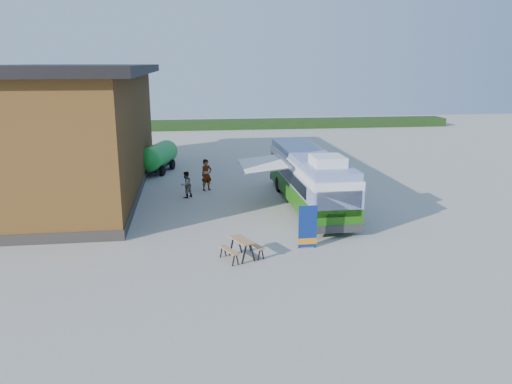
{
  "coord_description": "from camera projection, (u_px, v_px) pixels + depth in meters",
  "views": [
    {
      "loc": [
        -3.48,
        -21.38,
        7.62
      ],
      "look_at": [
        -0.28,
        2.36,
        1.4
      ],
      "focal_mm": 35.0,
      "sensor_mm": 36.0,
      "label": 1
    }
  ],
  "objects": [
    {
      "name": "slurry_tanker",
      "position": [
        158.0,
        156.0,
        35.54
      ],
      "size": [
        2.68,
        5.36,
        2.04
      ],
      "rotation": [
        0.0,
        0.0,
        -0.29
      ],
      "color": "green",
      "rests_on": "ground"
    },
    {
      "name": "hedge",
      "position": [
        284.0,
        124.0,
        60.24
      ],
      "size": [
        40.0,
        3.0,
        1.0
      ],
      "primitive_type": "cube",
      "color": "#264419",
      "rests_on": "ground"
    },
    {
      "name": "person_b",
      "position": [
        186.0,
        185.0,
        28.87
      ],
      "size": [
        0.95,
        0.94,
        1.55
      ],
      "primitive_type": "imported",
      "rotation": [
        0.0,
        0.0,
        -2.38
      ],
      "color": "#999999",
      "rests_on": "ground"
    },
    {
      "name": "ground",
      "position": [
        269.0,
        234.0,
        22.88
      ],
      "size": [
        100.0,
        100.0,
        0.0
      ],
      "primitive_type": "plane",
      "color": "#BCB7AD",
      "rests_on": "ground"
    },
    {
      "name": "person_a",
      "position": [
        207.0,
        175.0,
        30.49
      ],
      "size": [
        0.84,
        0.74,
        1.94
      ],
      "primitive_type": "imported",
      "rotation": [
        0.0,
        0.0,
        0.49
      ],
      "color": "#999999",
      "rests_on": "ground"
    },
    {
      "name": "banner",
      "position": [
        308.0,
        231.0,
        21.0
      ],
      "size": [
        0.81,
        0.19,
        1.87
      ],
      "rotation": [
        0.0,
        0.0,
        0.01
      ],
      "color": "navy",
      "rests_on": "ground"
    },
    {
      "name": "bus",
      "position": [
        309.0,
        177.0,
        27.05
      ],
      "size": [
        2.45,
        11.07,
        3.4
      ],
      "rotation": [
        0.0,
        0.0,
        0.01
      ],
      "color": "#227112",
      "rests_on": "ground"
    },
    {
      "name": "barn",
      "position": [
        72.0,
        131.0,
        30.21
      ],
      "size": [
        9.6,
        21.2,
        7.5
      ],
      "color": "brown",
      "rests_on": "ground"
    },
    {
      "name": "picnic_table",
      "position": [
        242.0,
        244.0,
        19.89
      ],
      "size": [
        1.79,
        1.7,
        0.8
      ],
      "rotation": [
        0.0,
        0.0,
        0.4
      ],
      "color": "#A77A4F",
      "rests_on": "ground"
    },
    {
      "name": "awning",
      "position": [
        266.0,
        162.0,
        26.61
      ],
      "size": [
        2.4,
        3.89,
        0.49
      ],
      "rotation": [
        0.0,
        0.0,
        0.01
      ],
      "color": "white",
      "rests_on": "ground"
    }
  ]
}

